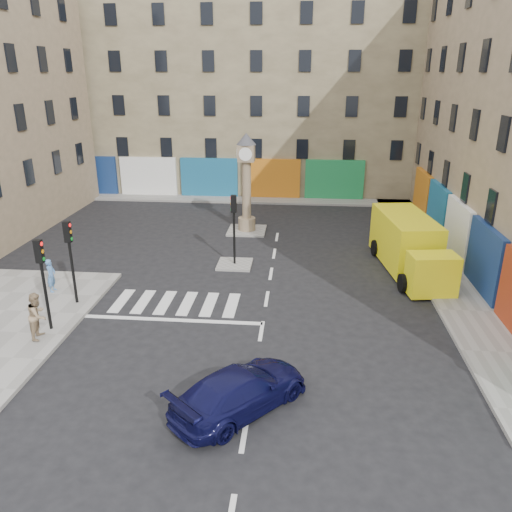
# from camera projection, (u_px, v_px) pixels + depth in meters

# --- Properties ---
(ground) EXTENTS (120.00, 120.00, 0.00)m
(ground) POSITION_uv_depth(u_px,v_px,m) (259.00, 344.00, 18.92)
(ground) COLOR black
(ground) RESTS_ON ground
(sidewalk_right) EXTENTS (2.60, 30.00, 0.15)m
(sidewalk_right) POSITION_uv_depth(u_px,v_px,m) (432.00, 257.00, 27.48)
(sidewalk_right) COLOR gray
(sidewalk_right) RESTS_ON ground
(sidewalk_far) EXTENTS (32.00, 2.40, 0.15)m
(sidewalk_far) POSITION_uv_depth(u_px,v_px,m) (233.00, 199.00, 39.95)
(sidewalk_far) COLOR gray
(sidewalk_far) RESTS_ON ground
(island_near) EXTENTS (1.80, 1.80, 0.12)m
(island_near) POSITION_uv_depth(u_px,v_px,m) (235.00, 264.00, 26.53)
(island_near) COLOR gray
(island_near) RESTS_ON ground
(island_far) EXTENTS (2.40, 2.40, 0.12)m
(island_far) POSITION_uv_depth(u_px,v_px,m) (247.00, 230.00, 32.13)
(island_far) COLOR gray
(island_far) RESTS_ON ground
(building_far) EXTENTS (32.00, 10.00, 17.00)m
(building_far) POSITION_uv_depth(u_px,v_px,m) (241.00, 86.00, 42.42)
(building_far) COLOR #978964
(building_far) RESTS_ON ground
(traffic_light_left_near) EXTENTS (0.28, 0.22, 3.70)m
(traffic_light_left_near) POSITION_uv_depth(u_px,v_px,m) (42.00, 271.00, 18.90)
(traffic_light_left_near) COLOR black
(traffic_light_left_near) RESTS_ON sidewalk_left
(traffic_light_left_far) EXTENTS (0.28, 0.22, 3.70)m
(traffic_light_left_far) POSITION_uv_depth(u_px,v_px,m) (70.00, 249.00, 21.14)
(traffic_light_left_far) COLOR black
(traffic_light_left_far) RESTS_ON sidewalk_left
(traffic_light_island) EXTENTS (0.28, 0.22, 3.70)m
(traffic_light_island) POSITION_uv_depth(u_px,v_px,m) (234.00, 219.00, 25.65)
(traffic_light_island) COLOR black
(traffic_light_island) RESTS_ON island_near
(clock_pillar) EXTENTS (1.20, 1.20, 6.10)m
(clock_pillar) POSITION_uv_depth(u_px,v_px,m) (246.00, 177.00, 30.91)
(clock_pillar) COLOR #988064
(clock_pillar) RESTS_ON island_far
(navy_sedan) EXTENTS (4.48, 4.74, 1.35)m
(navy_sedan) POSITION_uv_depth(u_px,v_px,m) (240.00, 390.00, 15.07)
(navy_sedan) COLOR #0B0B33
(navy_sedan) RESTS_ON ground
(yellow_van) EXTENTS (3.24, 7.60, 2.68)m
(yellow_van) POSITION_uv_depth(u_px,v_px,m) (409.00, 245.00, 25.59)
(yellow_van) COLOR #FFF315
(yellow_van) RESTS_ON ground
(pedestrian_blue) EXTENTS (0.43, 0.60, 1.57)m
(pedestrian_blue) POSITION_uv_depth(u_px,v_px,m) (51.00, 275.00, 22.84)
(pedestrian_blue) COLOR #4F7CB5
(pedestrian_blue) RESTS_ON sidewalk_left
(pedestrian_tan) EXTENTS (0.78, 0.96, 1.84)m
(pedestrian_tan) POSITION_uv_depth(u_px,v_px,m) (38.00, 315.00, 18.81)
(pedestrian_tan) COLOR #937A5B
(pedestrian_tan) RESTS_ON sidewalk_left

